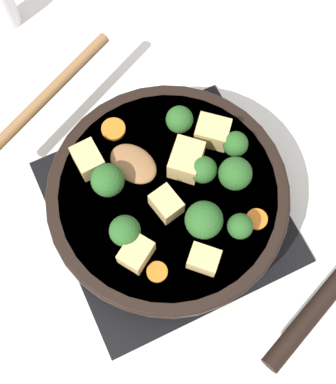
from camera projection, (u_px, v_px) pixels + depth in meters
ground_plane at (168, 211)px, 0.77m from camera, size 2.40×2.40×0.00m
front_burner_grate at (168, 209)px, 0.76m from camera, size 0.31×0.31×0.03m
skillet_pan at (169, 199)px, 0.72m from camera, size 0.42×0.32×0.06m
wooden_spoon at (81, 124)px, 0.72m from camera, size 0.24×0.23×0.02m
tofu_cube_center_large at (212, 132)px, 0.70m from camera, size 0.05×0.05×0.03m
tofu_cube_near_handle at (166, 204)px, 0.67m from camera, size 0.04×0.04×0.03m
tofu_cube_east_chunk at (88, 160)px, 0.69m from camera, size 0.04×0.03×0.03m
tofu_cube_west_chunk at (136, 253)px, 0.65m from camera, size 0.05×0.05×0.03m
tofu_cube_back_piece at (186, 160)px, 0.69m from camera, size 0.06×0.06×0.04m
tofu_cube_front_piece at (203, 260)px, 0.65m from camera, size 0.05×0.05×0.03m
broccoli_floret_near_spoon at (235, 144)px, 0.69m from camera, size 0.03×0.03×0.04m
broccoli_floret_center_top at (204, 172)px, 0.68m from camera, size 0.04×0.04×0.04m
broccoli_floret_east_rim at (108, 180)px, 0.67m from camera, size 0.04×0.04×0.05m
broccoli_floret_west_rim at (125, 231)px, 0.65m from camera, size 0.04×0.04×0.05m
broccoli_floret_north_edge at (240, 226)px, 0.65m from camera, size 0.03×0.03×0.04m
broccoli_floret_south_cluster at (179, 120)px, 0.70m from camera, size 0.04×0.04×0.04m
broccoli_floret_mid_floret at (204, 220)px, 0.65m from camera, size 0.05×0.05×0.05m
broccoli_floret_small_inner at (235, 174)px, 0.67m from camera, size 0.04×0.04×0.05m
carrot_slice_orange_thin at (113, 129)px, 0.72m from camera, size 0.03×0.03×0.01m
carrot_slice_near_center at (257, 219)px, 0.68m from camera, size 0.03×0.03×0.01m
carrot_slice_edge_slice at (157, 272)px, 0.66m from camera, size 0.03×0.03×0.01m
salt_shaker at (3, 4)px, 0.84m from camera, size 0.04×0.04×0.09m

